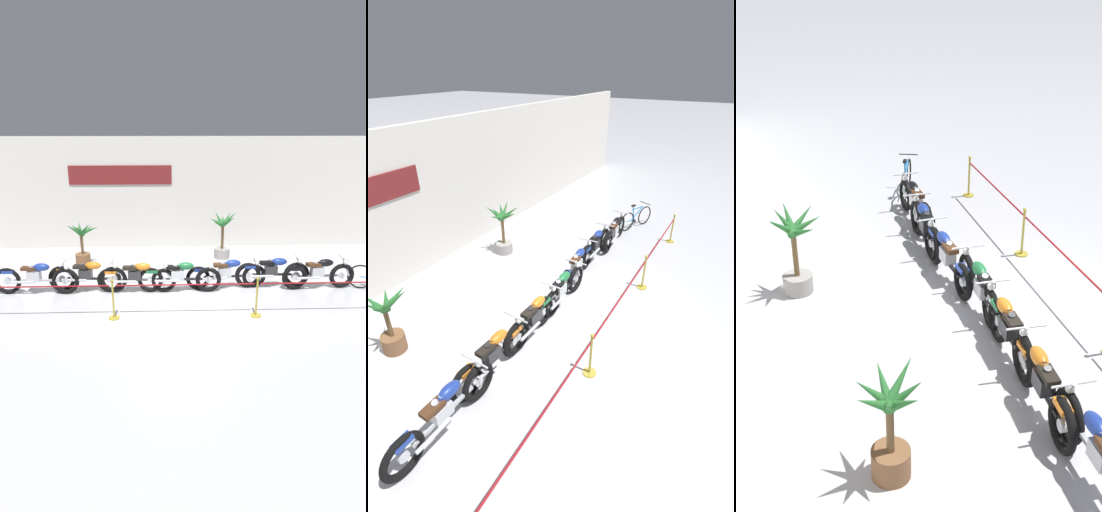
% 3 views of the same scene
% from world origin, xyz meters
% --- Properties ---
extents(ground_plane, '(120.00, 120.00, 0.00)m').
position_xyz_m(ground_plane, '(0.00, 0.00, 0.00)').
color(ground_plane, silver).
extents(motorcycle_blue_0, '(2.43, 0.62, 0.97)m').
position_xyz_m(motorcycle_blue_0, '(-4.08, 0.50, 0.48)').
color(motorcycle_blue_0, black).
rests_on(motorcycle_blue_0, ground).
extents(motorcycle_orange_1, '(2.29, 0.62, 0.97)m').
position_xyz_m(motorcycle_orange_1, '(-2.65, 0.59, 0.48)').
color(motorcycle_orange_1, black).
rests_on(motorcycle_orange_1, ground).
extents(motorcycle_orange_2, '(2.28, 0.62, 0.94)m').
position_xyz_m(motorcycle_orange_2, '(-1.24, 0.52, 0.46)').
color(motorcycle_orange_2, black).
rests_on(motorcycle_orange_2, ground).
extents(motorcycle_green_3, '(2.41, 0.62, 0.95)m').
position_xyz_m(motorcycle_green_3, '(-0.01, 0.50, 0.47)').
color(motorcycle_green_3, black).
rests_on(motorcycle_green_3, ground).
extents(motorcycle_blue_4, '(2.39, 0.62, 0.93)m').
position_xyz_m(motorcycle_blue_4, '(1.37, 0.71, 0.46)').
color(motorcycle_blue_4, black).
rests_on(motorcycle_blue_4, ground).
extents(motorcycle_blue_5, '(2.21, 0.62, 0.96)m').
position_xyz_m(motorcycle_blue_5, '(2.73, 0.74, 0.47)').
color(motorcycle_blue_5, black).
rests_on(motorcycle_blue_5, ground).
extents(motorcycle_black_6, '(2.19, 0.62, 0.95)m').
position_xyz_m(motorcycle_black_6, '(4.06, 0.60, 0.47)').
color(motorcycle_black_6, black).
rests_on(motorcycle_black_6, ground).
extents(bicycle, '(1.64, 0.74, 0.97)m').
position_xyz_m(bicycle, '(5.77, 0.38, 0.39)').
color(bicycle, black).
rests_on(bicycle, ground).
extents(potted_palm_left_of_row, '(1.09, 0.90, 1.61)m').
position_xyz_m(potted_palm_left_of_row, '(-3.24, 2.90, 0.73)').
color(potted_palm_left_of_row, brown).
rests_on(potted_palm_left_of_row, ground).
extents(potted_palm_right_of_row, '(1.03, 1.02, 1.71)m').
position_xyz_m(potted_palm_right_of_row, '(1.61, 3.55, 0.81)').
color(potted_palm_right_of_row, gray).
rests_on(potted_palm_right_of_row, ground).
extents(stanchion_mid_right, '(0.28, 0.28, 1.05)m').
position_xyz_m(stanchion_mid_right, '(1.86, -1.10, 0.36)').
color(stanchion_mid_right, gold).
rests_on(stanchion_mid_right, ground).
extents(stanchion_far_right, '(0.28, 0.28, 1.05)m').
position_xyz_m(stanchion_far_right, '(5.19, -1.10, 0.36)').
color(stanchion_far_right, gold).
rests_on(stanchion_far_right, ground).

